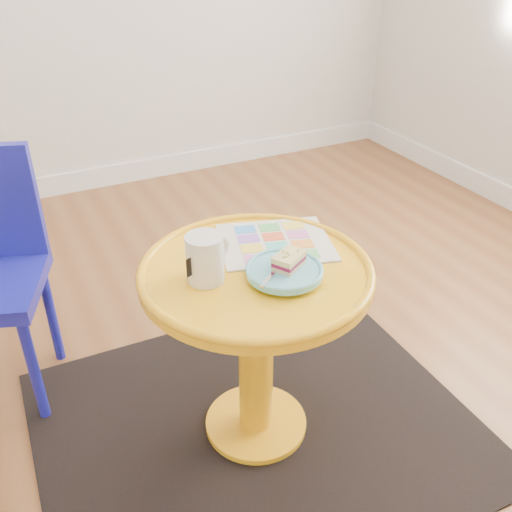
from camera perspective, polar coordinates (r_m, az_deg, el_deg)
name	(u,v)px	position (r m, az deg, el deg)	size (l,w,h in m)	color
floor	(229,420)	(1.89, -2.71, -16.02)	(4.00, 4.00, 0.00)	brown
rug	(256,425)	(1.87, 0.00, -16.55)	(1.30, 1.10, 0.01)	black
side_table	(256,319)	(1.59, 0.00, -6.35)	(0.62, 0.62, 0.58)	#F3A714
newspaper	(275,242)	(1.61, 1.94, 1.38)	(0.31, 0.26, 0.01)	silver
mug	(206,257)	(1.42, -5.05, -0.06)	(0.13, 0.10, 0.13)	silver
plate	(284,272)	(1.45, 2.86, -1.57)	(0.20, 0.20, 0.02)	#5EB3C6
cake_slice	(289,260)	(1.44, 3.31, -0.43)	(0.10, 0.09, 0.04)	#D3BC8C
fork	(275,271)	(1.43, 1.91, -1.55)	(0.12, 0.10, 0.00)	silver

